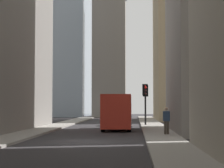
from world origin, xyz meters
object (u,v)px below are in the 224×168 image
at_px(pedestrian, 166,119).
at_px(sedan_white, 120,119).
at_px(traffic_light_midblock, 145,95).
at_px(delivery_truck, 117,112).
at_px(traffic_light_far_junction, 146,96).

bearing_deg(pedestrian, sedan_white, 14.84).
distance_m(sedan_white, traffic_light_midblock, 3.42).
relative_size(delivery_truck, traffic_light_far_junction, 1.70).
relative_size(traffic_light_midblock, pedestrian, 2.24).
distance_m(sedan_white, pedestrian, 13.55).
bearing_deg(traffic_light_midblock, delivery_truck, 159.05).
bearing_deg(delivery_truck, sedan_white, 0.00).
bearing_deg(pedestrian, traffic_light_far_junction, 4.70).
relative_size(traffic_light_far_junction, pedestrian, 2.17).
bearing_deg(pedestrian, traffic_light_midblock, 4.75).
bearing_deg(sedan_white, delivery_truck, -180.00).
xyz_separation_m(sedan_white, pedestrian, (-13.09, -3.47, 0.43)).
height_order(sedan_white, traffic_light_far_junction, traffic_light_far_junction).
relative_size(sedan_white, traffic_light_far_junction, 1.13).
distance_m(delivery_truck, traffic_light_midblock, 6.95).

